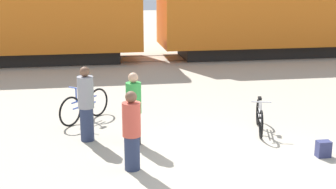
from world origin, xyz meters
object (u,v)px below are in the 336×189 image
at_px(person_in_grey, 86,104).
at_px(backpack, 323,149).
at_px(bicycle_blue, 85,106).
at_px(person_in_red, 132,131).
at_px(bicycle_silver, 259,117).
at_px(person_in_green, 134,109).

distance_m(person_in_grey, backpack, 5.14).
height_order(bicycle_blue, person_in_red, person_in_red).
xyz_separation_m(bicycle_silver, person_in_red, (-3.19, -1.77, 0.42)).
xyz_separation_m(bicycle_silver, backpack, (0.72, -1.77, -0.18)).
bearing_deg(backpack, person_in_grey, 159.42).
xyz_separation_m(bicycle_blue, bicycle_silver, (4.10, -1.48, -0.05)).
relative_size(person_in_grey, person_in_red, 1.09).
distance_m(bicycle_blue, person_in_green, 2.21).
bearing_deg(bicycle_blue, person_in_grey, -87.55).
height_order(bicycle_blue, person_in_green, person_in_green).
xyz_separation_m(bicycle_blue, backpack, (4.83, -3.25, -0.23)).
bearing_deg(backpack, person_in_green, 159.95).
height_order(bicycle_silver, person_in_green, person_in_green).
height_order(bicycle_blue, bicycle_silver, bicycle_blue).
relative_size(bicycle_silver, person_in_green, 0.99).
bearing_deg(person_in_grey, bicycle_silver, -164.73).
xyz_separation_m(bicycle_silver, person_in_green, (-3.02, -0.41, 0.46)).
distance_m(bicycle_blue, person_in_grey, 1.53).
xyz_separation_m(bicycle_blue, person_in_green, (1.08, -1.88, 0.41)).
bearing_deg(bicycle_blue, person_in_green, -60.13).
distance_m(person_in_red, person_in_green, 1.37).
bearing_deg(person_in_green, bicycle_blue, -60.13).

